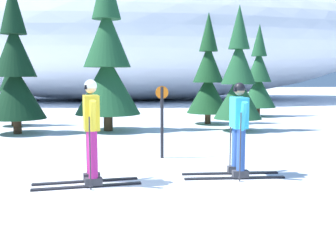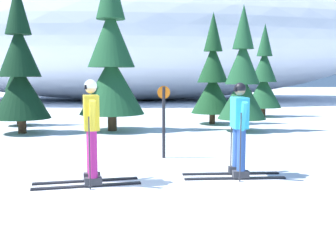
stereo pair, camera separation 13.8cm
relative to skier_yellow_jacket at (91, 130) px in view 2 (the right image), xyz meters
name	(u,v)px [view 2 (the right image)]	position (x,y,z in m)	size (l,w,h in m)	color
ground_plane	(180,191)	(1.42, -0.53, -0.92)	(120.00, 120.00, 0.00)	white
skier_yellow_jacket	(91,130)	(0.00, 0.00, 0.00)	(1.82, 0.82, 1.75)	black
skier_cyan_jacket	(239,128)	(2.57, 0.31, -0.03)	(1.80, 0.83, 1.69)	black
pine_tree_far_left	(18,87)	(-3.50, 8.70, 0.48)	(1.29, 1.29, 3.34)	#47301E
pine_tree_left	(20,71)	(-2.83, 6.54, 1.05)	(1.82, 1.82, 4.71)	#47301E
pine_tree_center_left	(111,60)	(-0.02, 6.93, 1.40)	(2.14, 2.14, 5.53)	#47301E
pine_tree_center	(213,78)	(3.65, 8.62, 0.82)	(1.60, 1.60, 4.15)	#47301E
pine_tree_center_right	(242,79)	(4.22, 6.46, 0.79)	(1.58, 1.58, 4.08)	#47301E
pine_tree_right	(264,78)	(6.46, 11.34, 0.79)	(1.58, 1.58, 4.09)	#47301E
snow_ridge_background	(133,38)	(0.67, 25.15, 3.76)	(38.42, 17.13, 9.35)	white
trail_marker_post	(164,118)	(1.36, 2.15, -0.02)	(0.28, 0.07, 1.59)	black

